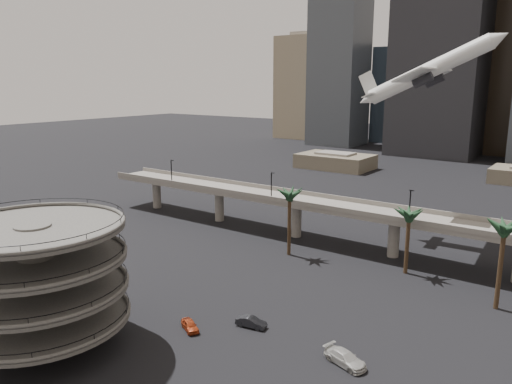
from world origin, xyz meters
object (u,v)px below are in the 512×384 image
Objects in this scene: airborne_jet at (427,72)px; car_a at (190,325)px; parking_ramp at (37,274)px; overpass at (343,212)px; car_b at (251,322)px; car_c at (345,358)px.

airborne_jet is 69.84m from car_a.
parking_ramp reaches higher than car_a.
overpass is at bearing -129.47° from airborne_jet.
airborne_jet is 64.29m from car_b.
airborne_jet is 6.83× the size of car_b.
parking_ramp is at bearing -111.71° from airborne_jet.
parking_ramp is 3.88× the size of car_c.
car_c is (14.78, -0.96, 0.11)m from car_b.
parking_ramp is 5.08× the size of car_b.
car_a is at bearing 48.96° from parking_ramp.
parking_ramp reaches higher than overpass.
overpass is 45.52m from car_c.
car_c reaches higher than car_b.
parking_ramp is 0.17× the size of overpass.
car_c is at bearing -104.19° from car_b.
airborne_jet is 7.45× the size of car_a.
car_b is (5.62, -39.21, -6.62)m from overpass.
car_a is at bearing -104.67° from airborne_jet.
parking_ramp is at bearing 167.05° from car_a.
overpass is 40.16m from car_b.
car_b is 0.76× the size of car_c.
car_c is (33.40, 18.82, -9.00)m from parking_ramp.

